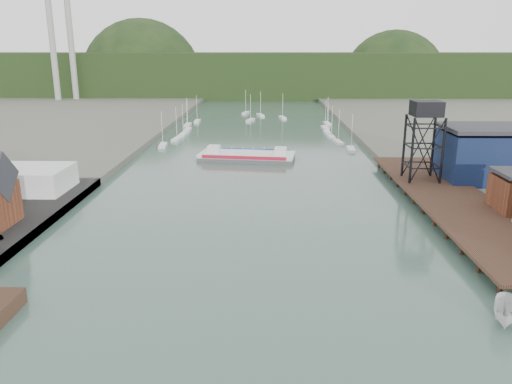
{
  "coord_description": "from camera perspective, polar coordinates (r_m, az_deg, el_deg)",
  "views": [
    {
      "loc": [
        3.33,
        -42.03,
        27.86
      ],
      "look_at": [
        1.56,
        41.37,
        4.0
      ],
      "focal_mm": 35.0,
      "sensor_mm": 36.0,
      "label": 1
    }
  ],
  "objects": [
    {
      "name": "east_pier",
      "position": [
        96.86,
        21.51,
        -0.73
      ],
      "size": [
        14.0,
        70.0,
        2.45
      ],
      "color": "black",
      "rests_on": "ground"
    },
    {
      "name": "chain_ferry",
      "position": [
        131.14,
        -1.05,
        4.15
      ],
      "size": [
        25.71,
        12.93,
        3.55
      ],
      "rotation": [
        0.0,
        0.0,
        -0.13
      ],
      "color": "#4D4C4F",
      "rests_on": "ground"
    },
    {
      "name": "smokestacks",
      "position": [
        295.51,
        -21.29,
        15.34
      ],
      "size": [
        11.2,
        8.2,
        60.0
      ],
      "color": "#9C9C97",
      "rests_on": "ground"
    },
    {
      "name": "blue_shed",
      "position": [
        114.1,
        25.4,
        3.91
      ],
      "size": [
        20.5,
        14.5,
        11.3
      ],
      "color": "black",
      "rests_on": "east_land"
    },
    {
      "name": "distant_hills",
      "position": [
        343.9,
        -0.0,
        13.05
      ],
      "size": [
        500.0,
        120.0,
        80.0
      ],
      "color": "black",
      "rests_on": "ground"
    },
    {
      "name": "ground",
      "position": [
        50.53,
        -2.9,
        -17.52
      ],
      "size": [
        600.0,
        600.0,
        0.0
      ],
      "primitive_type": "plane",
      "color": "#304B44",
      "rests_on": "ground"
    },
    {
      "name": "motorboat",
      "position": [
        60.07,
        26.65,
        -12.2
      ],
      "size": [
        4.78,
        6.76,
        2.45
      ],
      "primitive_type": "imported",
      "rotation": [
        0.0,
        0.0,
        -0.42
      ],
      "color": "silver",
      "rests_on": "ground"
    },
    {
      "name": "white_shed",
      "position": [
        106.23,
        -25.29,
        1.35
      ],
      "size": [
        18.0,
        12.0,
        4.5
      ],
      "primitive_type": "cube",
      "color": "silver",
      "rests_on": "west_quay"
    },
    {
      "name": "lift_tower",
      "position": [
        105.63,
        18.87,
        8.48
      ],
      "size": [
        6.5,
        6.5,
        16.0
      ],
      "color": "black",
      "rests_on": "east_pier"
    },
    {
      "name": "marina_sailboats",
      "position": [
        182.6,
        0.18,
        7.3
      ],
      "size": [
        57.71,
        92.65,
        0.9
      ],
      "color": "silver",
      "rests_on": "ground"
    }
  ]
}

